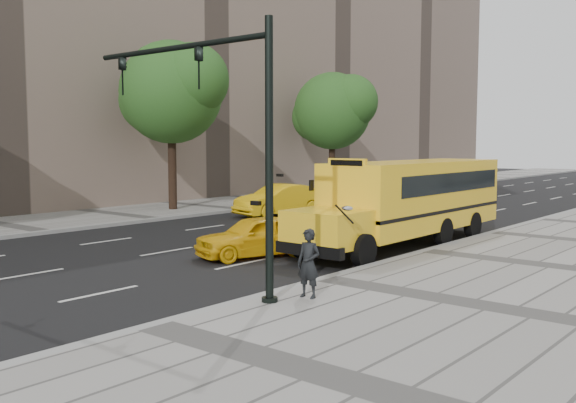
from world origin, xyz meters
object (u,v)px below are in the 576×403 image
Objects in this scene: tree_c at (333,110)px; school_bus at (412,195)px; taxi_near at (256,236)px; taxi_far at (280,200)px; tree_b at (172,91)px; traffic_signal at (224,125)px; pedestrian at (309,263)px.

tree_c is 0.74× the size of school_bus.
taxi_near is at bearing -113.87° from school_bus.
taxi_near is 11.62m from taxi_far.
tree_b is 1.40× the size of traffic_signal.
taxi_far is 17.50m from traffic_signal.
pedestrian is (11.98, -13.01, 0.15)m from taxi_far.
school_bus is 2.91× the size of taxi_near.
tree_b is at bearing 171.74° from taxi_near.
taxi_near is 0.83× the size of taxi_far.
tree_b reaches higher than pedestrian.
school_bus is at bearing -10.37° from taxi_far.
traffic_signal is at bearing -33.58° from taxi_near.
tree_b reaches higher than tree_c.
tree_c reaches higher than taxi_near.
school_bus is 1.81× the size of traffic_signal.
taxi_near is at bearing -42.44° from taxi_far.
tree_b is at bearing 174.60° from school_bus.
traffic_signal reaches higher than taxi_near.
tree_c is at bearing 133.32° from school_bus.
pedestrian is at bearing -36.52° from taxi_far.
taxi_far is at bearing 126.16° from traffic_signal.
school_bus is 6.27m from taxi_near.
school_bus is 10.18m from taxi_far.
tree_c is 1.77× the size of taxi_far.
tree_c is 2.15× the size of taxi_near.
traffic_signal is at bearing -36.67° from tree_b.
taxi_far is at bearing 148.09° from taxi_near.
taxi_far reaches higher than taxi_near.
pedestrian is at bearing 25.13° from traffic_signal.
traffic_signal reaches higher than school_bus.
school_bus reaches higher than pedestrian.
pedestrian reaches higher than taxi_far.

